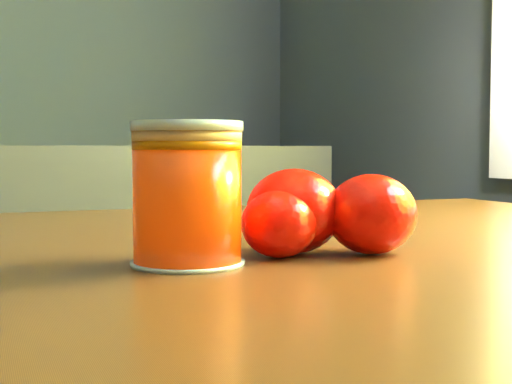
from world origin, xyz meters
name	(u,v)px	position (x,y,z in m)	size (l,w,h in m)	color
table	(216,373)	(0.97, 0.32, 0.71)	(1.13, 0.82, 0.82)	brown
juice_glass	(187,195)	(0.92, 0.25, 0.86)	(0.08, 0.08, 0.10)	#FF3B05
orange_front	(294,211)	(1.01, 0.27, 0.85)	(0.07, 0.07, 0.06)	#FF1605
orange_back	(279,224)	(0.99, 0.25, 0.84)	(0.06, 0.06, 0.05)	#FF1605
orange_extra	(371,214)	(1.06, 0.24, 0.85)	(0.07, 0.07, 0.06)	#FF1605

